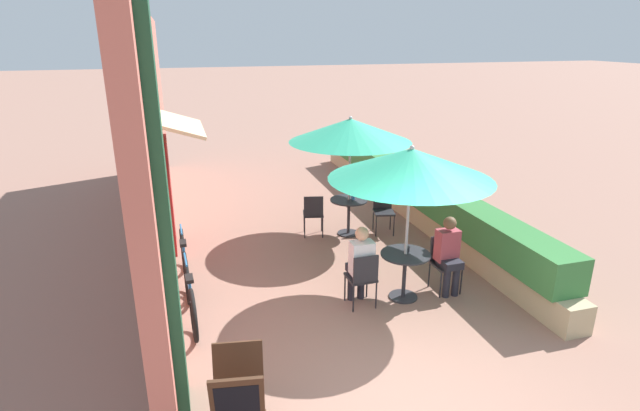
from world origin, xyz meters
TOP-DOWN VIEW (x-y plane):
  - ground_plane at (0.00, 0.00)m, footprint 120.00×120.00m
  - cafe_facade_wall at (-2.54, 5.53)m, footprint 0.98×11.32m
  - planter_hedge at (2.75, 5.56)m, footprint 0.60×10.32m
  - patio_table_near at (0.97, 2.09)m, footprint 0.75×0.75m
  - patio_umbrella_near at (0.97, 2.09)m, footprint 2.37×2.37m
  - cafe_chair_near_left at (1.68, 2.17)m, footprint 0.41×0.41m
  - seated_patron_near_left at (1.69, 2.06)m, footprint 0.34×0.40m
  - cafe_chair_near_right at (0.25, 2.00)m, footprint 0.41×0.41m
  - seated_patron_near_right at (0.25, 2.11)m, footprint 0.34×0.40m
  - coffee_cup_near at (1.02, 2.13)m, footprint 0.07×0.07m
  - patio_table_mid at (1.02, 4.78)m, footprint 0.75×0.75m
  - patio_umbrella_mid at (1.02, 4.78)m, footprint 2.37×2.37m
  - cafe_chair_mid_left at (0.31, 4.87)m, footprint 0.48×0.48m
  - cafe_chair_mid_right at (1.74, 4.69)m, footprint 0.48×0.48m
  - coffee_cup_mid at (1.10, 4.74)m, footprint 0.07×0.07m
  - bicycle_leaning at (-2.20, 2.35)m, footprint 0.13×1.73m
  - bicycle_second at (-2.23, 3.54)m, footprint 0.10×1.75m
  - menu_board at (-1.83, 0.06)m, footprint 0.61×0.70m

SIDE VIEW (x-z plane):
  - ground_plane at x=0.00m, z-range 0.00..0.00m
  - bicycle_leaning at x=-2.20m, z-range -0.03..0.78m
  - bicycle_second at x=-2.23m, z-range -0.03..0.81m
  - menu_board at x=-1.83m, z-range -0.01..0.85m
  - cafe_chair_near_left at x=1.68m, z-range 0.08..0.95m
  - cafe_chair_near_right at x=0.25m, z-range 0.08..0.95m
  - cafe_chair_mid_left at x=0.31m, z-range 0.08..0.95m
  - cafe_chair_mid_right at x=1.74m, z-range 0.08..0.95m
  - patio_table_near at x=0.97m, z-range 0.16..0.90m
  - patio_table_mid at x=1.02m, z-range 0.16..0.90m
  - planter_hedge at x=2.75m, z-range 0.03..1.04m
  - seated_patron_near_left at x=1.69m, z-range 0.06..1.31m
  - seated_patron_near_right at x=0.25m, z-range 0.06..1.31m
  - coffee_cup_near at x=1.02m, z-range 0.74..0.83m
  - coffee_cup_mid at x=1.10m, z-range 0.74..0.83m
  - cafe_facade_wall at x=-2.54m, z-range -0.01..4.19m
  - patio_umbrella_near at x=0.97m, z-range 0.93..3.33m
  - patio_umbrella_mid at x=1.02m, z-range 0.93..3.33m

